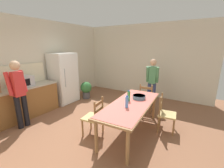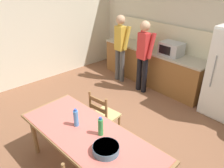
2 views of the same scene
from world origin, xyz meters
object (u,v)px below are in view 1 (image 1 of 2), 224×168
at_px(bottle_off_centre, 129,96).
at_px(chair_side_near_right, 166,114).
at_px(person_by_table, 152,80).
at_px(microwave, 23,82).
at_px(refrigerator, 64,78).
at_px(serving_bowl, 139,97).
at_px(potted_plant, 86,89).
at_px(dining_table, 131,106).
at_px(chair_head_end, 146,98).
at_px(chair_side_far_left, 94,117).
at_px(bottle_near_centre, 127,102).
at_px(person_at_counter, 19,91).

bearing_deg(bottle_off_centre, chair_side_near_right, -61.71).
bearing_deg(bottle_off_centre, person_by_table, -0.12).
bearing_deg(microwave, refrigerator, -0.75).
distance_m(serving_bowl, potted_plant, 2.78).
bearing_deg(serving_bowl, dining_table, 174.18).
distance_m(serving_bowl, chair_head_end, 1.06).
height_order(person_by_table, potted_plant, person_by_table).
bearing_deg(chair_side_far_left, microwave, -90.57).
distance_m(dining_table, bottle_off_centre, 0.25).
xyz_separation_m(bottle_off_centre, chair_side_near_right, (0.43, -0.80, -0.44)).
relative_size(dining_table, bottle_near_centre, 8.22).
xyz_separation_m(bottle_off_centre, person_at_counter, (-1.32, 2.36, 0.08)).
relative_size(microwave, chair_side_far_left, 0.55).
distance_m(refrigerator, chair_side_near_right, 3.69).
bearing_deg(serving_bowl, bottle_off_centre, 151.58).
bearing_deg(refrigerator, person_by_table, -65.39).
xyz_separation_m(dining_table, bottle_off_centre, (0.10, 0.11, 0.20)).
distance_m(chair_head_end, potted_plant, 2.46).
distance_m(bottle_off_centre, person_by_table, 1.82).
bearing_deg(microwave, chair_head_end, -52.84).
relative_size(bottle_off_centre, chair_head_end, 0.30).
bearing_deg(bottle_off_centre, refrigerator, 79.85).
bearing_deg(person_at_counter, person_by_table, -126.96).
distance_m(dining_table, chair_head_end, 1.40).
relative_size(person_at_counter, person_by_table, 1.05).
distance_m(dining_table, serving_bowl, 0.41).
relative_size(bottle_near_centre, person_by_table, 0.17).
xyz_separation_m(refrigerator, bottle_off_centre, (-0.51, -2.86, -0.02)).
distance_m(bottle_off_centre, chair_head_end, 1.35).
height_order(bottle_off_centre, chair_side_near_right, bottle_off_centre).
height_order(serving_bowl, chair_side_far_left, chair_side_far_left).
xyz_separation_m(chair_side_far_left, chair_side_near_right, (1.06, -1.37, 0.00)).
distance_m(bottle_off_centre, chair_side_far_left, 0.96).
xyz_separation_m(serving_bowl, chair_side_far_left, (-0.91, 0.72, -0.36)).
bearing_deg(chair_head_end, bottle_off_centre, 84.01).
xyz_separation_m(microwave, person_by_table, (2.75, -2.88, -0.15)).
distance_m(chair_side_far_left, potted_plant, 2.62).
height_order(bottle_off_centre, potted_plant, bottle_off_centre).
relative_size(refrigerator, bottle_near_centre, 6.68).
height_order(bottle_near_centre, chair_side_far_left, bottle_near_centre).
height_order(microwave, potted_plant, microwave).
bearing_deg(dining_table, person_by_table, 3.25).
xyz_separation_m(dining_table, person_by_table, (1.93, 0.11, 0.24)).
xyz_separation_m(microwave, chair_side_far_left, (0.30, -2.31, -0.62)).
bearing_deg(bottle_off_centre, bottle_near_centre, -160.59).
relative_size(refrigerator, microwave, 3.61).
bearing_deg(dining_table, microwave, 105.46).
xyz_separation_m(chair_side_near_right, person_at_counter, (-1.75, 3.16, 0.52)).
xyz_separation_m(bottle_near_centre, chair_head_end, (1.64, 0.11, -0.44)).
xyz_separation_m(person_by_table, potted_plant, (-0.61, 2.44, -0.53)).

